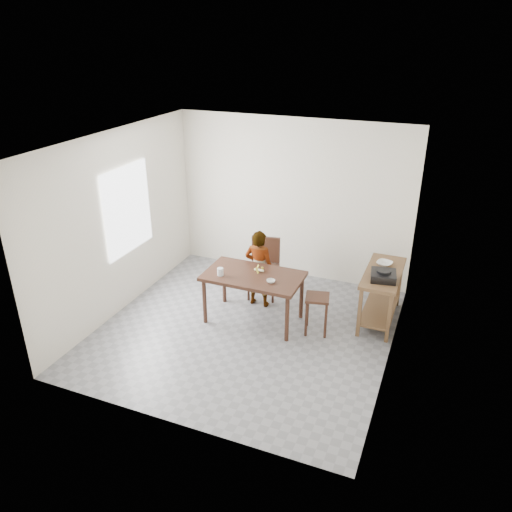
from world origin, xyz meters
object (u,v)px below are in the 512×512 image
at_px(stool, 316,314).
at_px(dining_chair, 263,269).
at_px(child, 259,269).
at_px(dining_table, 253,298).
at_px(prep_counter, 381,296).

bearing_deg(stool, dining_chair, 147.09).
bearing_deg(child, stool, 157.74).
relative_size(dining_table, prep_counter, 1.17).
relative_size(child, stool, 2.15).
height_order(dining_table, dining_chair, dining_chair).
relative_size(dining_table, child, 1.13).
bearing_deg(child, dining_table, 101.76).
height_order(prep_counter, stool, prep_counter).
height_order(dining_table, prep_counter, prep_counter).
xyz_separation_m(dining_chair, stool, (1.08, -0.70, -0.18)).
bearing_deg(stool, child, 157.98).
relative_size(dining_table, dining_chair, 1.48).
bearing_deg(prep_counter, dining_table, -157.85).
bearing_deg(dining_table, dining_chair, 100.45).
distance_m(dining_chair, stool, 1.30).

